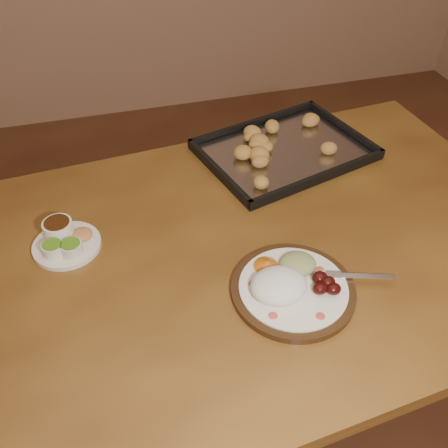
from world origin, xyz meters
name	(u,v)px	position (x,y,z in m)	size (l,w,h in m)	color
ground	(247,396)	(0.00, 0.00, 0.00)	(4.00, 4.00, 0.00)	brown
dining_table	(230,278)	(-0.08, -0.04, 0.65)	(1.58, 1.03, 0.75)	brown
dinner_plate	(290,285)	(0.01, -0.19, 0.77)	(0.34, 0.25, 0.06)	#311C0D
condiment_saucer	(64,240)	(-0.43, 0.07, 0.77)	(0.15, 0.15, 0.05)	white
baking_tray	(285,149)	(0.17, 0.29, 0.77)	(0.51, 0.43, 0.05)	black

